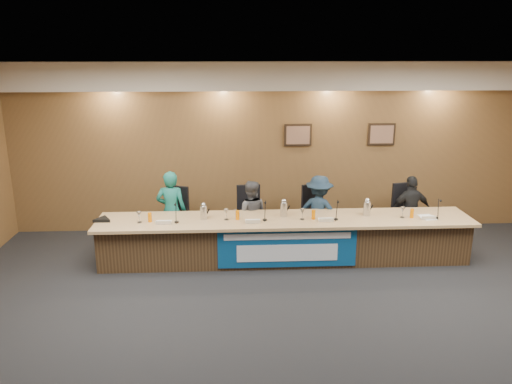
% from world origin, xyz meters
% --- Properties ---
extents(floor, '(10.00, 10.00, 0.00)m').
position_xyz_m(floor, '(0.00, 0.00, 0.00)').
color(floor, black).
rests_on(floor, ground).
extents(ceiling, '(10.00, 8.00, 0.04)m').
position_xyz_m(ceiling, '(0.00, 0.00, 3.20)').
color(ceiling, silver).
rests_on(ceiling, wall_back).
extents(wall_back, '(10.00, 0.04, 3.20)m').
position_xyz_m(wall_back, '(0.00, 4.00, 1.60)').
color(wall_back, brown).
rests_on(wall_back, floor).
extents(soffit, '(10.00, 0.50, 0.50)m').
position_xyz_m(soffit, '(0.00, 3.75, 2.95)').
color(soffit, beige).
rests_on(soffit, wall_back).
extents(dais_body, '(6.00, 0.80, 0.70)m').
position_xyz_m(dais_body, '(0.00, 2.40, 0.35)').
color(dais_body, '#412D1A').
rests_on(dais_body, floor).
extents(dais_top, '(6.10, 0.95, 0.05)m').
position_xyz_m(dais_top, '(0.00, 2.35, 0.72)').
color(dais_top, tan).
rests_on(dais_top, dais_body).
extents(banner, '(2.20, 0.02, 0.65)m').
position_xyz_m(banner, '(0.00, 1.99, 0.38)').
color(banner, navy).
rests_on(banner, dais_body).
extents(banner_text_upper, '(2.00, 0.01, 0.10)m').
position_xyz_m(banner_text_upper, '(0.00, 1.97, 0.58)').
color(banner_text_upper, silver).
rests_on(banner_text_upper, banner).
extents(banner_text_lower, '(1.60, 0.01, 0.28)m').
position_xyz_m(banner_text_lower, '(0.00, 1.97, 0.30)').
color(banner_text_lower, silver).
rests_on(banner_text_lower, banner).
extents(wall_photo_left, '(0.52, 0.04, 0.42)m').
position_xyz_m(wall_photo_left, '(0.40, 3.97, 1.85)').
color(wall_photo_left, black).
rests_on(wall_photo_left, wall_back).
extents(wall_photo_right, '(0.52, 0.04, 0.42)m').
position_xyz_m(wall_photo_right, '(2.00, 3.97, 1.85)').
color(wall_photo_right, black).
rests_on(wall_photo_right, wall_back).
extents(panelist_a, '(0.54, 0.38, 1.42)m').
position_xyz_m(panelist_a, '(-1.91, 2.96, 0.71)').
color(panelist_a, '#146156').
rests_on(panelist_a, floor).
extents(panelist_b, '(0.64, 0.51, 1.23)m').
position_xyz_m(panelist_b, '(-0.54, 2.96, 0.61)').
color(panelist_b, '#47484C').
rests_on(panelist_b, floor).
extents(panelist_c, '(0.96, 0.78, 1.30)m').
position_xyz_m(panelist_c, '(0.66, 2.96, 0.65)').
color(panelist_c, '#162839').
rests_on(panelist_c, floor).
extents(panelist_d, '(0.77, 0.38, 1.28)m').
position_xyz_m(panelist_d, '(2.31, 2.96, 0.64)').
color(panelist_d, black).
rests_on(panelist_d, floor).
extents(office_chair_a, '(0.63, 0.63, 0.08)m').
position_xyz_m(office_chair_a, '(-1.91, 3.06, 0.48)').
color(office_chair_a, black).
rests_on(office_chair_a, floor).
extents(office_chair_b, '(0.52, 0.52, 0.08)m').
position_xyz_m(office_chair_b, '(-0.54, 3.06, 0.48)').
color(office_chair_b, black).
rests_on(office_chair_b, floor).
extents(office_chair_c, '(0.61, 0.61, 0.08)m').
position_xyz_m(office_chair_c, '(0.66, 3.06, 0.48)').
color(office_chair_c, black).
rests_on(office_chair_c, floor).
extents(office_chair_d, '(0.58, 0.58, 0.08)m').
position_xyz_m(office_chair_d, '(2.31, 3.06, 0.48)').
color(office_chair_d, black).
rests_on(office_chair_d, floor).
extents(nameplate_a, '(0.24, 0.08, 0.10)m').
position_xyz_m(nameplate_a, '(-1.94, 2.13, 0.80)').
color(nameplate_a, white).
rests_on(nameplate_a, dais_top).
extents(microphone_a, '(0.07, 0.07, 0.02)m').
position_xyz_m(microphone_a, '(-1.75, 2.23, 0.76)').
color(microphone_a, black).
rests_on(microphone_a, dais_top).
extents(juice_glass_a, '(0.06, 0.06, 0.15)m').
position_xyz_m(juice_glass_a, '(-2.17, 2.29, 0.82)').
color(juice_glass_a, orange).
rests_on(juice_glass_a, dais_top).
extents(water_glass_a, '(0.08, 0.08, 0.18)m').
position_xyz_m(water_glass_a, '(-2.34, 2.26, 0.84)').
color(water_glass_a, silver).
rests_on(water_glass_a, dais_top).
extents(nameplate_b, '(0.24, 0.08, 0.10)m').
position_xyz_m(nameplate_b, '(-0.54, 2.11, 0.80)').
color(nameplate_b, white).
rests_on(nameplate_b, dais_top).
extents(microphone_b, '(0.07, 0.07, 0.02)m').
position_xyz_m(microphone_b, '(-0.34, 2.26, 0.76)').
color(microphone_b, black).
rests_on(microphone_b, dais_top).
extents(juice_glass_b, '(0.06, 0.06, 0.15)m').
position_xyz_m(juice_glass_b, '(-0.78, 2.33, 0.82)').
color(juice_glass_b, orange).
rests_on(juice_glass_b, dais_top).
extents(water_glass_b, '(0.08, 0.08, 0.18)m').
position_xyz_m(water_glass_b, '(-0.96, 2.33, 0.84)').
color(water_glass_b, silver).
rests_on(water_glass_b, dais_top).
extents(nameplate_c, '(0.24, 0.08, 0.10)m').
position_xyz_m(nameplate_c, '(0.63, 2.12, 0.80)').
color(nameplate_c, white).
rests_on(nameplate_c, dais_top).
extents(microphone_c, '(0.07, 0.07, 0.02)m').
position_xyz_m(microphone_c, '(0.81, 2.23, 0.76)').
color(microphone_c, black).
rests_on(microphone_c, dais_top).
extents(juice_glass_c, '(0.06, 0.06, 0.15)m').
position_xyz_m(juice_glass_c, '(0.45, 2.28, 0.82)').
color(juice_glass_c, orange).
rests_on(juice_glass_c, dais_top).
extents(water_glass_c, '(0.08, 0.08, 0.18)m').
position_xyz_m(water_glass_c, '(0.27, 2.27, 0.84)').
color(water_glass_c, silver).
rests_on(water_glass_c, dais_top).
extents(nameplate_d, '(0.24, 0.08, 0.10)m').
position_xyz_m(nameplate_d, '(2.30, 2.14, 0.80)').
color(nameplate_d, white).
rests_on(nameplate_d, dais_top).
extents(microphone_d, '(0.07, 0.07, 0.02)m').
position_xyz_m(microphone_d, '(2.46, 2.22, 0.76)').
color(microphone_d, black).
rests_on(microphone_d, dais_top).
extents(juice_glass_d, '(0.06, 0.06, 0.15)m').
position_xyz_m(juice_glass_d, '(2.07, 2.27, 0.82)').
color(juice_glass_d, orange).
rests_on(juice_glass_d, dais_top).
extents(water_glass_d, '(0.08, 0.08, 0.18)m').
position_xyz_m(water_glass_d, '(1.92, 2.28, 0.84)').
color(water_glass_d, silver).
rests_on(water_glass_d, dais_top).
extents(carafe_left, '(0.11, 0.11, 0.22)m').
position_xyz_m(carafe_left, '(-1.32, 2.38, 0.86)').
color(carafe_left, silver).
rests_on(carafe_left, dais_top).
extents(carafe_mid, '(0.12, 0.12, 0.24)m').
position_xyz_m(carafe_mid, '(-0.01, 2.45, 0.87)').
color(carafe_mid, silver).
rests_on(carafe_mid, dais_top).
extents(carafe_right, '(0.12, 0.12, 0.24)m').
position_xyz_m(carafe_right, '(1.36, 2.43, 0.87)').
color(carafe_right, silver).
rests_on(carafe_right, dais_top).
extents(speakerphone, '(0.32, 0.32, 0.05)m').
position_xyz_m(speakerphone, '(-2.94, 2.37, 0.78)').
color(speakerphone, black).
rests_on(speakerphone, dais_top).
extents(paper_stack, '(0.26, 0.33, 0.01)m').
position_xyz_m(paper_stack, '(2.34, 2.27, 0.75)').
color(paper_stack, white).
rests_on(paper_stack, dais_top).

